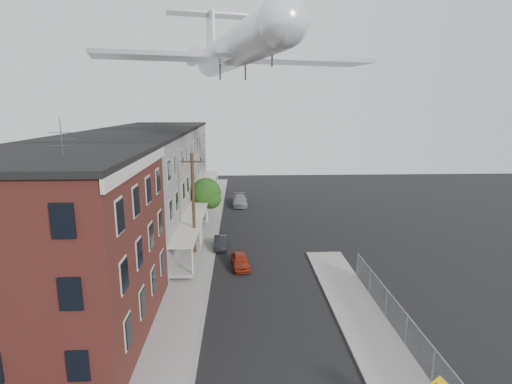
% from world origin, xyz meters
% --- Properties ---
extents(sidewalk_left, '(3.00, 62.00, 0.12)m').
position_xyz_m(sidewalk_left, '(-5.50, 24.00, 0.06)').
color(sidewalk_left, gray).
rests_on(sidewalk_left, ground).
extents(sidewalk_right, '(3.00, 26.00, 0.12)m').
position_xyz_m(sidewalk_right, '(5.50, 6.00, 0.06)').
color(sidewalk_right, gray).
rests_on(sidewalk_right, ground).
extents(curb_left, '(0.15, 62.00, 0.14)m').
position_xyz_m(curb_left, '(-4.05, 24.00, 0.07)').
color(curb_left, gray).
rests_on(curb_left, ground).
extents(curb_right, '(0.15, 26.00, 0.14)m').
position_xyz_m(curb_right, '(4.05, 6.00, 0.07)').
color(curb_right, gray).
rests_on(curb_right, ground).
extents(corner_building, '(10.31, 12.30, 12.15)m').
position_xyz_m(corner_building, '(-12.00, 7.00, 5.16)').
color(corner_building, '#391312').
rests_on(corner_building, ground).
extents(row_house_a, '(11.98, 7.00, 10.30)m').
position_xyz_m(row_house_a, '(-11.96, 16.50, 5.13)').
color(row_house_a, '#60605E').
rests_on(row_house_a, ground).
extents(row_house_b, '(11.98, 7.00, 10.30)m').
position_xyz_m(row_house_b, '(-11.96, 23.50, 5.13)').
color(row_house_b, gray).
rests_on(row_house_b, ground).
extents(row_house_c, '(11.98, 7.00, 10.30)m').
position_xyz_m(row_house_c, '(-11.96, 30.50, 5.13)').
color(row_house_c, '#60605E').
rests_on(row_house_c, ground).
extents(row_house_d, '(11.98, 7.00, 10.30)m').
position_xyz_m(row_house_d, '(-11.96, 37.50, 5.13)').
color(row_house_d, gray).
rests_on(row_house_d, ground).
extents(row_house_e, '(11.98, 7.00, 10.30)m').
position_xyz_m(row_house_e, '(-11.96, 44.50, 5.13)').
color(row_house_e, '#60605E').
rests_on(row_house_e, ground).
extents(chainlink_fence, '(0.06, 18.06, 1.90)m').
position_xyz_m(chainlink_fence, '(7.00, 5.00, 1.00)').
color(chainlink_fence, gray).
rests_on(chainlink_fence, ground).
extents(utility_pole, '(1.80, 0.26, 9.00)m').
position_xyz_m(utility_pole, '(-5.60, 18.00, 4.67)').
color(utility_pole, black).
rests_on(utility_pole, ground).
extents(street_tree, '(3.22, 3.20, 5.20)m').
position_xyz_m(street_tree, '(-5.27, 27.92, 3.45)').
color(street_tree, black).
rests_on(street_tree, ground).
extents(car_near, '(1.72, 3.51, 1.15)m').
position_xyz_m(car_near, '(-1.80, 16.16, 0.58)').
color(car_near, maroon).
rests_on(car_near, ground).
extents(car_mid, '(1.26, 3.30, 1.07)m').
position_xyz_m(car_mid, '(-3.60, 20.66, 0.54)').
color(car_mid, black).
rests_on(car_mid, ground).
extents(car_far, '(1.96, 4.57, 1.31)m').
position_xyz_m(car_far, '(-1.80, 36.66, 0.66)').
color(car_far, gray).
rests_on(car_far, ground).
extents(airplane, '(24.01, 27.45, 7.91)m').
position_xyz_m(airplane, '(-2.25, 23.63, 17.60)').
color(airplane, silver).
rests_on(airplane, ground).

